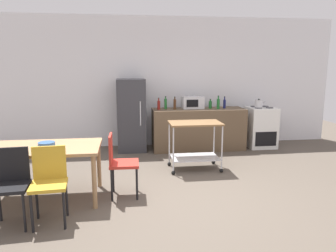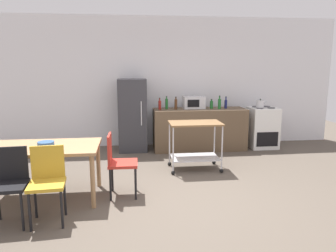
% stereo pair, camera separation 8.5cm
% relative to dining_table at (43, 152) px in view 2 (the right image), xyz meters
% --- Properties ---
extents(ground_plane, '(12.00, 12.00, 0.00)m').
position_rel_dining_table_xyz_m(ground_plane, '(1.79, -0.20, -0.67)').
color(ground_plane, brown).
extents(back_wall, '(8.40, 0.12, 2.90)m').
position_rel_dining_table_xyz_m(back_wall, '(1.79, 3.00, 0.78)').
color(back_wall, white).
rests_on(back_wall, ground_plane).
extents(kitchen_counter, '(2.00, 0.64, 0.90)m').
position_rel_dining_table_xyz_m(kitchen_counter, '(2.69, 2.40, -0.22)').
color(kitchen_counter, brown).
rests_on(kitchen_counter, ground_plane).
extents(dining_table, '(1.50, 0.90, 0.75)m').
position_rel_dining_table_xyz_m(dining_table, '(0.00, 0.00, 0.00)').
color(dining_table, '#A37A51').
rests_on(dining_table, ground_plane).
extents(chair_mustard, '(0.43, 0.43, 0.89)m').
position_rel_dining_table_xyz_m(chair_mustard, '(0.21, -0.68, -0.15)').
color(chair_mustard, gold).
rests_on(chair_mustard, ground_plane).
extents(chair_red, '(0.41, 0.41, 0.89)m').
position_rel_dining_table_xyz_m(chair_red, '(1.01, -0.02, -0.15)').
color(chair_red, '#B72D23').
rests_on(chair_red, ground_plane).
extents(chair_black, '(0.43, 0.43, 0.89)m').
position_rel_dining_table_xyz_m(chair_black, '(-0.21, -0.68, -0.15)').
color(chair_black, black).
rests_on(chair_black, ground_plane).
extents(stove_oven, '(0.60, 0.61, 0.92)m').
position_rel_dining_table_xyz_m(stove_oven, '(4.14, 2.41, -0.22)').
color(stove_oven, white).
rests_on(stove_oven, ground_plane).
extents(refrigerator, '(0.60, 0.63, 1.55)m').
position_rel_dining_table_xyz_m(refrigerator, '(1.24, 2.50, 0.10)').
color(refrigerator, '#333338').
rests_on(refrigerator, ground_plane).
extents(kitchen_cart, '(0.91, 0.57, 0.85)m').
position_rel_dining_table_xyz_m(kitchen_cart, '(2.31, 1.02, -0.10)').
color(kitchen_cart, brown).
rests_on(kitchen_cart, ground_plane).
extents(bottle_sparkling_water, '(0.06, 0.06, 0.25)m').
position_rel_dining_table_xyz_m(bottle_sparkling_water, '(1.82, 2.38, 0.33)').
color(bottle_sparkling_water, maroon).
rests_on(bottle_sparkling_water, kitchen_counter).
extents(bottle_olive_oil, '(0.06, 0.06, 0.28)m').
position_rel_dining_table_xyz_m(bottle_olive_oil, '(1.97, 2.46, 0.35)').
color(bottle_olive_oil, '#1E6628').
rests_on(bottle_olive_oil, kitchen_counter).
extents(bottle_soda, '(0.06, 0.06, 0.27)m').
position_rel_dining_table_xyz_m(bottle_soda, '(2.16, 2.38, 0.34)').
color(bottle_soda, '#4C2D19').
rests_on(bottle_soda, kitchen_counter).
extents(microwave, '(0.46, 0.35, 0.26)m').
position_rel_dining_table_xyz_m(microwave, '(2.57, 2.48, 0.36)').
color(microwave, silver).
rests_on(microwave, kitchen_counter).
extents(bottle_hot_sauce, '(0.07, 0.07, 0.21)m').
position_rel_dining_table_xyz_m(bottle_hot_sauce, '(2.95, 2.41, 0.32)').
color(bottle_hot_sauce, '#1E6628').
rests_on(bottle_hot_sauce, kitchen_counter).
extents(bottle_sesame_oil, '(0.06, 0.06, 0.29)m').
position_rel_dining_table_xyz_m(bottle_sesame_oil, '(3.10, 2.32, 0.35)').
color(bottle_sesame_oil, '#1E6628').
rests_on(bottle_sesame_oil, kitchen_counter).
extents(bottle_soy_sauce, '(0.06, 0.06, 0.26)m').
position_rel_dining_table_xyz_m(bottle_soy_sauce, '(3.27, 2.40, 0.33)').
color(bottle_soy_sauce, navy).
rests_on(bottle_soy_sauce, kitchen_counter).
extents(fruit_bowl, '(0.22, 0.22, 0.06)m').
position_rel_dining_table_xyz_m(fruit_bowl, '(0.04, 0.01, 0.11)').
color(fruit_bowl, '#33598C').
rests_on(fruit_bowl, dining_table).
extents(kettle, '(0.24, 0.17, 0.19)m').
position_rel_dining_table_xyz_m(kettle, '(4.02, 2.32, 0.33)').
color(kettle, silver).
rests_on(kettle, stove_oven).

